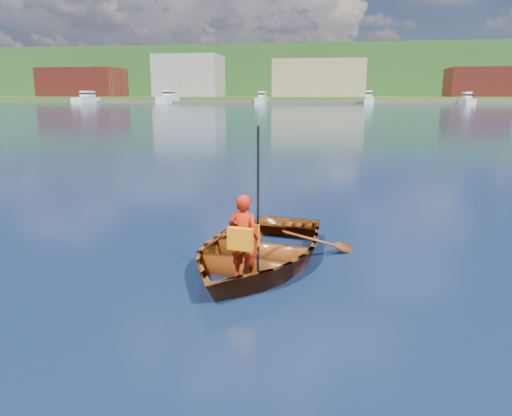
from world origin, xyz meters
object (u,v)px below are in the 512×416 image
(child_paddler, at_px, (244,237))
(marina_yachts, at_px, (285,99))
(rowboat, at_px, (257,250))
(dock, at_px, (357,102))

(child_paddler, xyz_separation_m, marina_yachts, (-14.83, 144.96, 0.68))
(child_paddler, bearing_deg, rowboat, 88.05)
(rowboat, height_order, marina_yachts, marina_yachts)
(dock, bearing_deg, child_paddler, -92.42)
(rowboat, distance_m, dock, 148.88)
(rowboat, bearing_deg, marina_yachts, 95.89)
(marina_yachts, bearing_deg, dock, 12.52)
(child_paddler, distance_m, dock, 149.79)
(dock, relative_size, marina_yachts, 1.10)
(child_paddler, relative_size, dock, 0.01)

